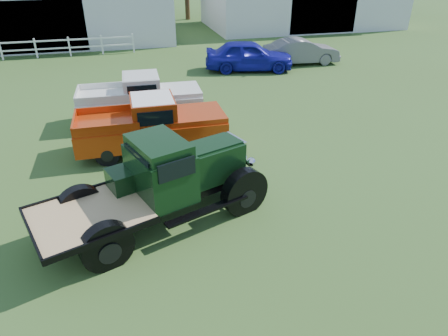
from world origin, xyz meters
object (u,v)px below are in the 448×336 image
object	(u,v)px
vintage_flatbed	(157,183)
white_pickup	(140,99)
red_pickup	(151,124)
misc_car_blue	(249,55)
misc_car_grey	(301,51)

from	to	relation	value
vintage_flatbed	white_pickup	bearing A→B (deg)	69.27
red_pickup	white_pickup	size ratio (longest dim) A/B	1.04
red_pickup	misc_car_blue	bearing A→B (deg)	55.08
white_pickup	misc_car_blue	world-z (taller)	white_pickup
white_pickup	misc_car_grey	world-z (taller)	white_pickup
vintage_flatbed	red_pickup	size ratio (longest dim) A/B	1.10
white_pickup	misc_car_blue	distance (m)	8.90
misc_car_blue	misc_car_grey	distance (m)	3.52
vintage_flatbed	red_pickup	bearing A→B (deg)	66.59
misc_car_blue	misc_car_grey	bearing A→B (deg)	-67.48
vintage_flatbed	misc_car_blue	size ratio (longest dim) A/B	1.15
misc_car_blue	vintage_flatbed	bearing A→B (deg)	165.86
white_pickup	misc_car_grey	size ratio (longest dim) A/B	1.12
white_pickup	misc_car_blue	xyz separation A→B (m)	(6.48, 6.09, -0.07)
vintage_flatbed	misc_car_blue	distance (m)	14.62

